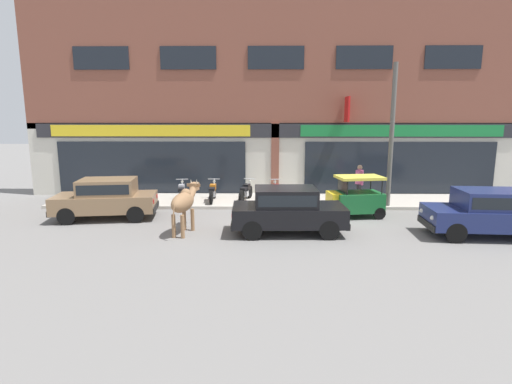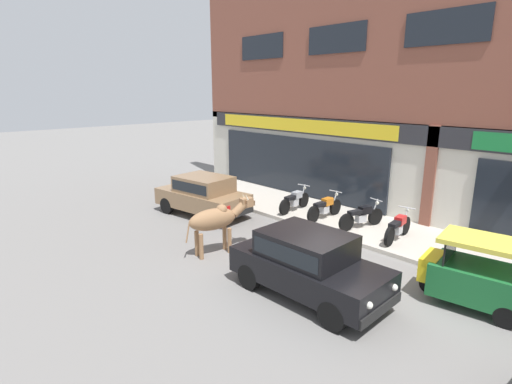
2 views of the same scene
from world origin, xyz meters
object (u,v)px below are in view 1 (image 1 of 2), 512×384
Objects in this scene: auto_rickshaw at (355,199)px; motorcycle_1 at (213,192)px; motorcycle_0 at (181,192)px; motorcycle_3 at (277,192)px; utility_pole at (392,136)px; pedestrian at (359,180)px; cow at (184,202)px; car_2 at (488,211)px; car_0 at (287,208)px; motorcycle_2 at (246,192)px; car_1 at (107,197)px.

motorcycle_1 is at bearing 158.63° from auto_rickshaw.
motorcycle_0 is 1.00× the size of motorcycle_3.
motorcycle_1 is at bearing 173.64° from utility_pole.
motorcycle_0 is 1.00× the size of motorcycle_1.
motorcycle_1 is 6.14m from pedestrian.
cow is 1.33× the size of pedestrian.
car_2 is 2.04× the size of motorcycle_1.
car_2 is at bearing -2.76° from car_0.
motorcycle_2 is (1.76, 4.53, -0.49)m from cow.
car_2 is 2.04× the size of motorcycle_3.
car_1 is at bearing -143.23° from motorcycle_1.
car_0 reaches higher than motorcycle_3.
motorcycle_3 is 1.13× the size of pedestrian.
car_1 is (-6.41, 1.77, 0.00)m from car_0.
car_0 reaches higher than motorcycle_2.
cow is 0.58× the size of car_2.
cow is 1.18× the size of motorcycle_1.
pedestrian is 0.29× the size of utility_pole.
motorcycle_2 is 0.99× the size of motorcycle_3.
motorcycle_0 is at bearing 163.15° from auto_rickshaw.
motorcycle_2 is (4.92, 2.71, -0.30)m from car_1.
utility_pole is (8.49, -0.71, 2.40)m from motorcycle_0.
car_0 is 2.02× the size of motorcycle_1.
motorcycle_1 is at bearing 176.47° from pedestrian.
car_1 is 12.68m from car_2.
pedestrian is (9.61, 2.25, 0.30)m from car_1.
utility_pole reaches higher than car_2.
pedestrian is 2.14m from utility_pole.
car_2 is at bearing -64.95° from utility_pole.
auto_rickshaw is at bearing -37.14° from motorcycle_3.
auto_rickshaw reaches higher than car_2.
motorcycle_0 is at bearing -175.96° from motorcycle_1.
motorcycle_0 is at bearing 175.24° from utility_pole.
motorcycle_2 is at bearing 3.81° from motorcycle_0.
car_0 and car_2 have the same top height.
utility_pole is at bearing -6.36° from motorcycle_1.
pedestrian is at bearing 32.20° from cow.
motorcycle_2 is at bearing 171.25° from utility_pole.
cow is at bearing -111.21° from motorcycle_2.
auto_rickshaw is at bearing 143.84° from car_2.
motorcycle_3 is at bearing 174.43° from pedestrian.
car_1 is 0.67× the size of utility_pole.
car_2 reaches higher than motorcycle_1.
car_0 is at bearing -45.61° from motorcycle_0.
car_0 and car_1 have the same top height.
car_2 is 5.21m from pedestrian.
cow reaches higher than auto_rickshaw.
car_0 is 3.46m from auto_rickshaw.
motorcycle_2 is 4.76m from pedestrian.
cow reaches higher than motorcycle_3.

